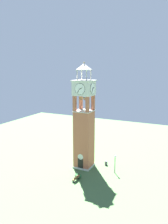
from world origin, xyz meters
TOP-DOWN VIEW (x-y plane):
  - ground at (0.00, 0.00)m, footprint 80.00×80.00m
  - clock_tower at (-0.00, -0.00)m, footprint 3.70×3.70m
  - park_bench at (1.16, -5.51)m, footprint 0.67×1.65m
  - lamp_post at (6.20, 0.02)m, footprint 0.36×0.36m
  - trash_bin at (3.70, 2.41)m, footprint 0.52×0.52m
  - shrub_near_entry at (0.98, -4.48)m, footprint 1.17×1.17m
  - shrub_left_of_tower at (-1.97, 1.19)m, footprint 1.10×1.10m

SIDE VIEW (x-z plane):
  - ground at x=0.00m, z-range 0.00..0.00m
  - shrub_near_entry at x=0.98m, z-range 0.00..0.74m
  - trash_bin at x=3.70m, z-range 0.00..0.80m
  - shrub_left_of_tower at x=-1.97m, z-range 0.00..0.96m
  - park_bench at x=1.16m, z-range 0.01..0.96m
  - lamp_post at x=6.20m, z-range 0.70..4.11m
  - clock_tower at x=0.00m, z-range -1.66..18.19m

